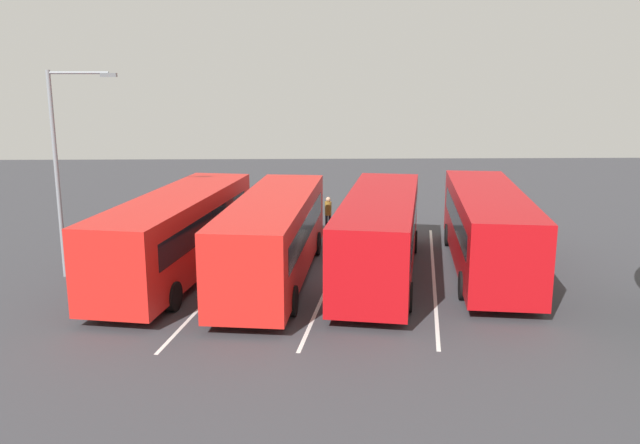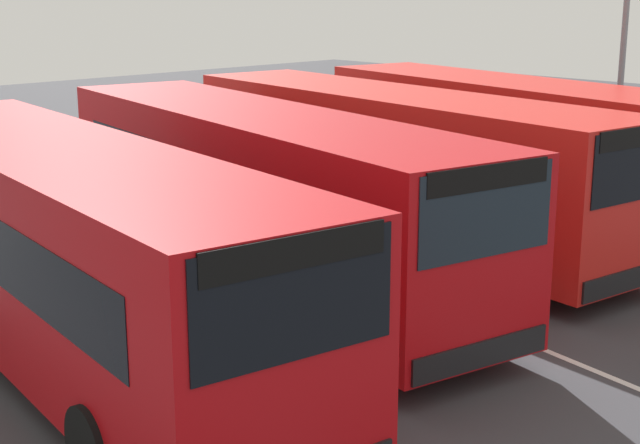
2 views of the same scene
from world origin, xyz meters
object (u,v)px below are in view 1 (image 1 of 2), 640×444
Objects in this scene: bus_far_right at (178,232)px; bus_far_left at (488,227)px; pedestrian at (328,211)px; street_lamp at (62,161)px; bus_center_left at (380,232)px; bus_center_right at (274,235)px.

bus_far_left is at bearing -76.90° from bus_far_right.
pedestrian is 12.53m from street_lamp.
pedestrian is (6.43, 5.88, -0.69)m from bus_far_left.
bus_far_left is 1.00× the size of bus_center_left.
pedestrian is 0.23× the size of street_lamp.
bus_center_left is 6.74× the size of pedestrian.
bus_far_right is 1.53× the size of street_lamp.
bus_far_right is at bearing 98.81° from bus_center_left.
bus_center_right is 6.72× the size of pedestrian.
bus_center_right reaches higher than pedestrian.
street_lamp reaches higher than bus_center_left.
bus_center_left and bus_center_right have the same top height.
bus_far_right is (0.27, 7.52, 0.00)m from bus_center_left.
bus_center_right is at bearing -88.07° from bus_far_right.
bus_far_right is at bearing -29.42° from pedestrian.
pedestrian is at bearing -29.62° from bus_far_right.
pedestrian is (7.47, -2.28, -0.69)m from bus_center_right.
bus_center_left is 7.53m from bus_far_right.
bus_far_right is (0.56, 3.60, 0.00)m from bus_center_right.
bus_far_right is (-0.48, 11.75, 0.00)m from bus_far_left.
bus_far_left is 8.74m from pedestrian.
street_lamp is (0.03, 4.05, 2.68)m from bus_far_right.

